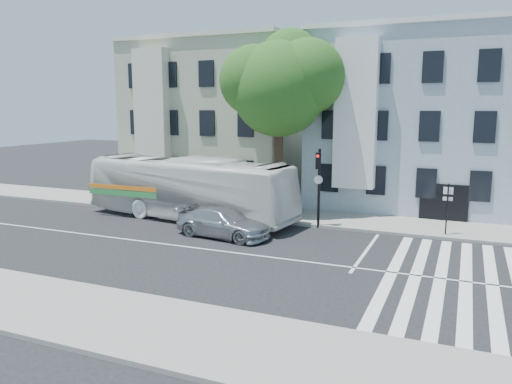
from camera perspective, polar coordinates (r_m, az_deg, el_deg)
The scene contains 11 objects.
ground at distance 23.02m, azimuth -4.99°, elevation -6.63°, with size 120.00×120.00×0.00m, color black.
sidewalk_far at distance 30.07m, azimuth 2.18°, elevation -2.57°, with size 80.00×4.00×0.15m, color gray.
sidewalk_near at distance 16.77m, azimuth -18.26°, elevation -13.17°, with size 80.00×4.00×0.15m, color gray.
building_left at distance 38.64m, azimuth -3.84°, elevation 8.25°, with size 12.00×10.00×11.00m, color #A8AE92.
building_right at distance 34.66m, azimuth 17.49°, elevation 7.67°, with size 12.00×10.00×11.00m, color #A4B6C3.
street_tree at distance 30.09m, azimuth 2.89°, elevation 12.30°, with size 7.30×5.90×11.10m.
bus at distance 29.10m, azimuth -7.68°, elevation 0.44°, with size 13.10×3.06×3.65m, color white.
sedan at distance 25.10m, azimuth -3.79°, elevation -3.52°, with size 5.02×2.04×1.46m, color #B0B3B8.
hedge at distance 30.75m, azimuth -6.31°, elevation -1.53°, with size 8.50×0.84×0.70m, color #2B561C, non-canonical shape.
traffic_signal at distance 26.67m, azimuth 7.17°, elevation 1.66°, with size 0.43×0.53×4.28m.
far_sign_pole at distance 26.53m, azimuth 21.04°, elevation -1.12°, with size 0.46×0.16×2.57m.
Camera 1 is at (10.43, -19.47, 6.45)m, focal length 35.00 mm.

